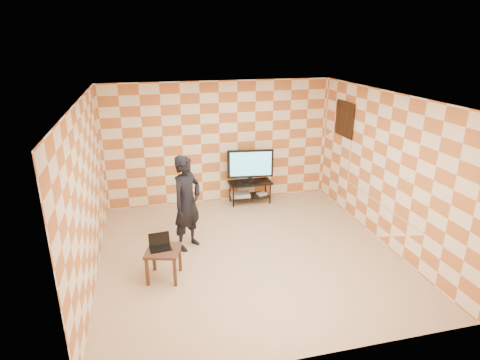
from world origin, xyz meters
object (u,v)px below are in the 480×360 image
object	(u,v)px
tv_stand	(250,187)
side_table	(163,255)
tv	(250,164)
person	(187,203)

from	to	relation	value
tv_stand	side_table	bearing A→B (deg)	-128.77
tv_stand	tv	xyz separation A→B (m)	(0.00, -0.00, 0.55)
tv	person	bearing A→B (deg)	-133.30
tv_stand	side_table	size ratio (longest dim) A/B	1.55
side_table	person	size ratio (longest dim) A/B	0.36
tv	person	size ratio (longest dim) A/B	0.60
tv	person	world-z (taller)	person
tv_stand	side_table	xyz separation A→B (m)	(-2.08, -2.59, 0.05)
tv_stand	side_table	world-z (taller)	same
tv_stand	person	world-z (taller)	person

